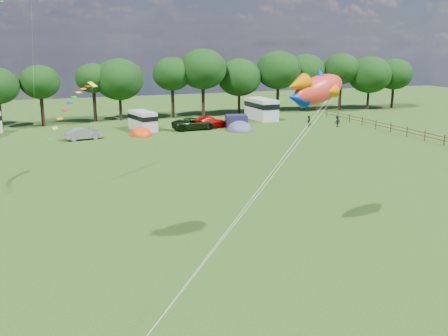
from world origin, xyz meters
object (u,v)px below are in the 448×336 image
object	(u,v)px
car_d	(194,124)
tent_greyblue	(240,131)
campervan_c	(143,120)
tent_orange	(141,136)
car_b	(83,134)
walker_b	(337,122)
walker_a	(308,121)
car_c	(209,122)
fish_kite	(315,90)
campervan_d	(261,108)

from	to	relation	value
car_d	tent_greyblue	xyz separation A→B (m)	(5.25, -3.04, -0.77)
campervan_c	tent_orange	world-z (taller)	campervan_c
car_b	walker_b	size ratio (longest dim) A/B	2.60
walker_a	walker_b	distance (m)	3.83
car_b	car_c	xyz separation A→B (m)	(16.53, 2.65, 0.07)
tent_orange	tent_greyblue	size ratio (longest dim) A/B	0.79
campervan_c	walker_b	world-z (taller)	campervan_c
fish_kite	walker_a	bearing A→B (deg)	42.91
campervan_c	fish_kite	xyz separation A→B (m)	(1.14, -40.62, 7.25)
car_b	car_d	distance (m)	14.40
car_b	car_c	size ratio (longest dim) A/B	0.77
walker_b	fish_kite	bearing A→B (deg)	40.49
campervan_d	walker_a	bearing A→B (deg)	-161.58
car_c	tent_greyblue	size ratio (longest dim) A/B	1.39
campervan_c	walker_b	size ratio (longest dim) A/B	3.44
car_c	tent_orange	distance (m)	10.00
campervan_c	car_c	bearing A→B (deg)	-111.17
campervan_c	walker_a	distance (m)	22.24
fish_kite	walker_b	xyz separation A→B (m)	(23.87, 33.73, -7.80)
campervan_c	tent_greyblue	bearing A→B (deg)	-124.80
campervan_d	walker_b	bearing A→B (deg)	-149.81
car_c	walker_b	xyz separation A→B (m)	(16.37, -5.41, -0.01)
campervan_c	campervan_d	xyz separation A→B (m)	(18.45, 3.27, 0.33)
tent_orange	walker_a	xyz separation A→B (m)	(22.66, -1.06, 0.72)
campervan_c	tent_orange	size ratio (longest dim) A/B	1.80
campervan_d	fish_kite	distance (m)	47.69
car_c	campervan_d	distance (m)	10.93
car_c	walker_a	distance (m)	13.49
car_d	walker_b	distance (m)	19.30
tent_greyblue	fish_kite	distance (m)	38.09
campervan_d	walker_a	distance (m)	8.96
car_c	walker_b	world-z (taller)	car_c
tent_greyblue	walker_b	xyz separation A→B (m)	(13.41, -1.88, 0.75)
car_b	tent_orange	distance (m)	6.91
car_c	fish_kite	bearing A→B (deg)	152.21
car_d	walker_a	size ratio (longest dim) A/B	3.95
campervan_c	fish_kite	bearing A→B (deg)	170.17
fish_kite	walker_b	bearing A→B (deg)	37.59
walker_a	campervan_c	bearing A→B (deg)	-20.94
campervan_d	tent_greyblue	world-z (taller)	campervan_d
fish_kite	walker_a	xyz separation A→B (m)	(20.51, 35.57, -7.83)
tent_orange	walker_b	size ratio (longest dim) A/B	1.92
campervan_c	fish_kite	distance (m)	41.28
car_d	walker_a	distance (m)	15.61
campervan_c	campervan_d	size ratio (longest dim) A/B	0.84
tent_orange	fish_kite	bearing A→B (deg)	-86.64
car_c	car_d	world-z (taller)	car_d
tent_greyblue	car_b	bearing A→B (deg)	177.42
car_d	campervan_d	distance (m)	13.21
fish_kite	car_d	bearing A→B (deg)	65.19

